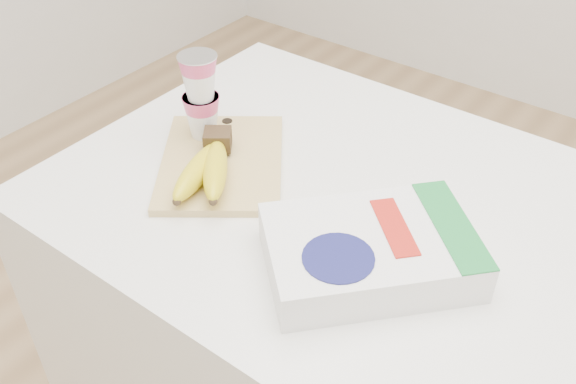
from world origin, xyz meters
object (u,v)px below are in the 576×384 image
(bananas, at_px, (208,167))
(yogurt_stack, at_px, (200,94))
(table, at_px, (363,370))
(cutting_board, at_px, (222,162))
(cereal_box, at_px, (370,251))

(bananas, relative_size, yogurt_stack, 1.30)
(table, relative_size, cutting_board, 3.89)
(bananas, height_order, yogurt_stack, yogurt_stack)
(yogurt_stack, xyz_separation_m, cereal_box, (0.42, -0.10, -0.07))
(cereal_box, bearing_deg, bananas, -138.72)
(cutting_board, bearing_deg, cereal_box, -46.92)
(table, bearing_deg, yogurt_stack, -176.75)
(table, xyz_separation_m, bananas, (-0.27, -0.11, 0.46))
(bananas, bearing_deg, yogurt_stack, 136.05)
(table, xyz_separation_m, cutting_board, (-0.29, -0.06, 0.43))
(table, height_order, cutting_board, cutting_board)
(bananas, distance_m, yogurt_stack, 0.15)
(cereal_box, bearing_deg, yogurt_stack, -150.86)
(table, bearing_deg, bananas, -157.42)
(yogurt_stack, relative_size, cereal_box, 0.46)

